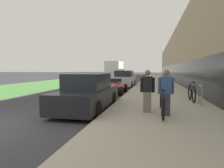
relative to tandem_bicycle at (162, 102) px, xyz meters
The scene contains 12 objects.
sidewalk_slab 18.44m from the tandem_bicycle, 89.65° to the left, with size 4.34×70.00×0.14m.
storefront_facade 27.59m from the tandem_bicycle, 74.52° to the left, with size 10.01×70.00×6.94m.
lawn_strip 25.58m from the tandem_bicycle, 118.69° to the left, with size 7.55×70.00×0.03m.
tandem_bicycle is the anchor object (origin of this frame).
person_rider 0.55m from the tandem_bicycle, 74.17° to the right, with size 0.52×0.20×1.54m.
person_bystander 0.63m from the tandem_bicycle, behind, with size 0.51×0.20×1.52m.
bike_rack_hoop 2.74m from the tandem_bicycle, 51.15° to the left, with size 0.05×0.60×0.84m.
cruiser_bike_nearest 3.34m from the tandem_bicycle, 63.15° to the left, with size 0.52×1.78×0.99m.
parked_sedan_curbside 3.08m from the tandem_bicycle, 165.22° to the left, with size 1.79×4.63×1.57m.
vintage_roadster_curbside 6.98m from the tandem_bicycle, 116.42° to the left, with size 1.81×3.81×1.02m.
parked_sedan_far 12.61m from the tandem_bicycle, 104.37° to the left, with size 1.88×4.69×1.56m.
moving_truck 26.59m from the tandem_bicycle, 104.52° to the left, with size 2.35×6.57×2.97m.
Camera 1 is at (4.79, -4.58, 1.67)m, focal length 32.00 mm.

